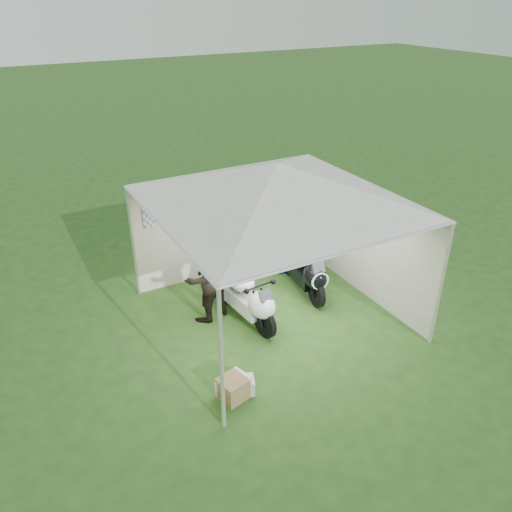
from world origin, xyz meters
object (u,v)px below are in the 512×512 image
object	(u,v)px
motorcycle_black	(304,267)
person_dark_jacket	(205,277)
equipment_box	(305,252)
canopy_tent	(275,187)
crate_0	(234,387)
crate_1	(233,388)
motorcycle_white	(246,296)
crate_2	(243,385)
person_blue_jacket	(245,253)
paddock_stand	(286,263)

from	to	relation	value
motorcycle_black	person_dark_jacket	world-z (taller)	person_dark_jacket
motorcycle_black	equipment_box	world-z (taller)	motorcycle_black
motorcycle_black	person_dark_jacket	bearing A→B (deg)	-173.59
canopy_tent	equipment_box	bearing A→B (deg)	40.81
person_dark_jacket	equipment_box	distance (m)	3.00
crate_0	crate_1	xyz separation A→B (m)	(-0.04, -0.04, 0.02)
canopy_tent	person_dark_jacket	bearing A→B (deg)	154.54
canopy_tent	crate_1	xyz separation A→B (m)	(-1.64, -1.58, -2.40)
person_dark_jacket	crate_1	size ratio (longest dim) A/B	4.55
motorcycle_white	crate_0	size ratio (longest dim) A/B	4.27
motorcycle_black	crate_2	world-z (taller)	motorcycle_black
motorcycle_white	equipment_box	size ratio (longest dim) A/B	3.57
crate_2	motorcycle_black	bearing A→B (deg)	39.53
person_blue_jacket	equipment_box	distance (m)	1.87
crate_1	crate_2	bearing A→B (deg)	8.33
person_blue_jacket	crate_2	world-z (taller)	person_blue_jacket
person_dark_jacket	person_blue_jacket	size ratio (longest dim) A/B	1.01
paddock_stand	canopy_tent	bearing A→B (deg)	-129.73
canopy_tent	paddock_stand	size ratio (longest dim) A/B	12.96
person_blue_jacket	equipment_box	xyz separation A→B (m)	(1.72, 0.41, -0.59)
paddock_stand	crate_1	size ratio (longest dim) A/B	1.14
motorcycle_white	paddock_stand	size ratio (longest dim) A/B	4.49
motorcycle_white	crate_2	distance (m)	1.93
paddock_stand	person_blue_jacket	world-z (taller)	person_blue_jacket
paddock_stand	person_blue_jacket	size ratio (longest dim) A/B	0.25
person_blue_jacket	crate_1	bearing A→B (deg)	-19.78
crate_1	crate_2	size ratio (longest dim) A/B	1.15
paddock_stand	equipment_box	bearing A→B (deg)	9.59
crate_1	crate_2	world-z (taller)	crate_1
motorcycle_black	equipment_box	size ratio (longest dim) A/B	3.62
crate_1	canopy_tent	bearing A→B (deg)	43.96
paddock_stand	equipment_box	world-z (taller)	equipment_box
paddock_stand	crate_2	xyz separation A→B (m)	(-2.56, -2.90, -0.04)
equipment_box	person_dark_jacket	bearing A→B (deg)	-162.11
crate_0	crate_2	bearing A→B (deg)	-5.62
paddock_stand	crate_2	bearing A→B (deg)	-131.49
person_dark_jacket	crate_2	world-z (taller)	person_dark_jacket
equipment_box	motorcycle_white	bearing A→B (deg)	-148.33
motorcycle_black	equipment_box	xyz separation A→B (m)	(0.69, 0.99, -0.27)
motorcycle_black	crate_2	distance (m)	3.17
person_dark_jacket	canopy_tent	bearing A→B (deg)	138.66
person_blue_jacket	crate_2	bearing A→B (deg)	-16.82
paddock_stand	motorcycle_white	bearing A→B (deg)	-142.53
person_dark_jacket	crate_1	xyz separation A→B (m)	(-0.51, -2.12, -0.70)
person_blue_jacket	paddock_stand	bearing A→B (deg)	116.72
canopy_tent	equipment_box	distance (m)	3.19
crate_2	motorcycle_white	bearing A→B (deg)	60.68
motorcycle_white	motorcycle_black	size ratio (longest dim) A/B	0.99
canopy_tent	person_blue_jacket	distance (m)	2.00
motorcycle_black	paddock_stand	xyz separation A→B (m)	(0.14, 0.90, -0.38)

